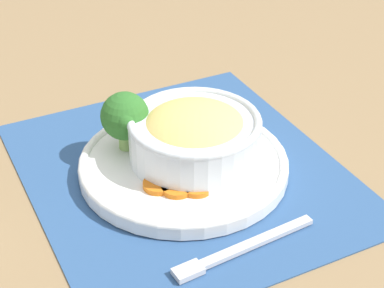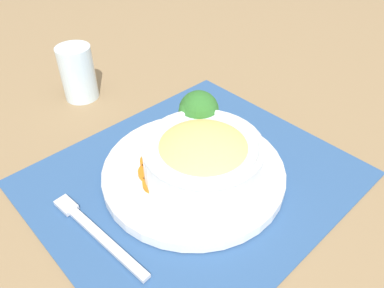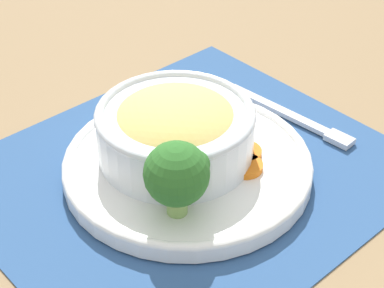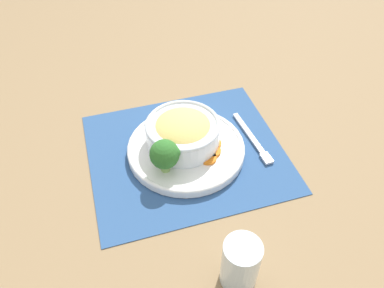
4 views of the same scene
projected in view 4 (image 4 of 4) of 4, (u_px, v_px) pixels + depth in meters
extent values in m
plane|color=#8C704C|center=(186.00, 153.00, 0.88)|extent=(4.00, 4.00, 0.00)
cube|color=#2D5184|center=(186.00, 152.00, 0.88)|extent=(0.49, 0.44, 0.00)
cylinder|color=white|center=(186.00, 149.00, 0.87)|extent=(0.27, 0.27, 0.02)
torus|color=white|center=(186.00, 147.00, 0.87)|extent=(0.27, 0.27, 0.01)
cylinder|color=silver|center=(182.00, 134.00, 0.86)|extent=(0.17, 0.17, 0.05)
torus|color=silver|center=(182.00, 125.00, 0.84)|extent=(0.17, 0.17, 0.01)
ellipsoid|color=#EAC66B|center=(182.00, 129.00, 0.85)|extent=(0.14, 0.14, 0.06)
cylinder|color=#84AD5B|center=(165.00, 166.00, 0.81)|extent=(0.02, 0.02, 0.02)
sphere|color=#2D6B28|center=(164.00, 154.00, 0.78)|extent=(0.06, 0.06, 0.06)
sphere|color=#2D6B28|center=(174.00, 153.00, 0.78)|extent=(0.03, 0.03, 0.03)
sphere|color=#2D6B28|center=(156.00, 153.00, 0.78)|extent=(0.03, 0.03, 0.03)
cylinder|color=orange|center=(208.00, 158.00, 0.84)|extent=(0.04, 0.04, 0.01)
cylinder|color=orange|center=(212.00, 151.00, 0.85)|extent=(0.04, 0.04, 0.01)
cylinder|color=orange|center=(213.00, 144.00, 0.87)|extent=(0.04, 0.04, 0.01)
cylinder|color=silver|center=(240.00, 264.00, 0.63)|extent=(0.07, 0.07, 0.11)
cylinder|color=silver|center=(239.00, 269.00, 0.64)|extent=(0.06, 0.06, 0.06)
cube|color=silver|center=(251.00, 137.00, 0.91)|extent=(0.02, 0.18, 0.01)
cube|color=silver|center=(267.00, 158.00, 0.86)|extent=(0.02, 0.03, 0.01)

